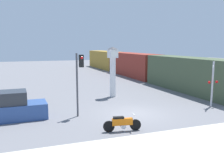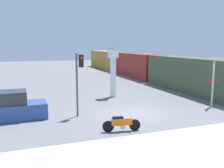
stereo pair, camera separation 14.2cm
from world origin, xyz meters
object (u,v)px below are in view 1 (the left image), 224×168
at_px(clock_tower, 113,64).
at_px(railroad_crossing_signal, 213,82).
at_px(parked_car, 11,108).
at_px(motorcycle, 122,123).
at_px(traffic_light, 79,73).
at_px(freight_train, 133,65).

bearing_deg(clock_tower, railroad_crossing_signal, -46.38).
distance_m(clock_tower, parked_car, 9.70).
relative_size(railroad_crossing_signal, parked_car, 0.81).
height_order(railroad_crossing_signal, parked_car, railroad_crossing_signal).
bearing_deg(railroad_crossing_signal, clock_tower, 133.62).
distance_m(motorcycle, railroad_crossing_signal, 8.99).
height_order(motorcycle, parked_car, parked_car).
bearing_deg(railroad_crossing_signal, motorcycle, -162.28).
bearing_deg(clock_tower, traffic_light, -129.61).
xyz_separation_m(motorcycle, railroad_crossing_signal, (8.45, 2.70, 1.43)).
distance_m(traffic_light, railroad_crossing_signal, 10.02).
xyz_separation_m(clock_tower, railroad_crossing_signal, (5.74, -6.02, -1.05)).
distance_m(motorcycle, traffic_light, 4.61).
distance_m(clock_tower, traffic_light, 6.58).
bearing_deg(clock_tower, freight_train, 57.97).
xyz_separation_m(clock_tower, parked_car, (-8.40, -4.33, -2.18)).
bearing_deg(motorcycle, parked_car, 151.69).
distance_m(freight_train, traffic_light, 22.09).
bearing_deg(freight_train, traffic_light, -124.28).
bearing_deg(clock_tower, motorcycle, -107.30).
xyz_separation_m(motorcycle, traffic_light, (-1.48, 3.65, 2.39)).
relative_size(motorcycle, clock_tower, 0.47).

